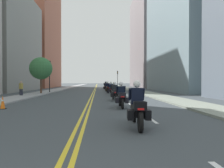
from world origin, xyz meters
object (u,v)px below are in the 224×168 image
Objects in this scene: motorcycle_0 at (137,108)px; motorcycle_1 at (121,97)px; motorcycle_3 at (111,90)px; traffic_cone_0 at (3,102)px; motorcycle_5 at (106,87)px; pedestrian_1 at (21,88)px; traffic_light_far at (118,76)px; street_tree_0 at (41,68)px; motorcycle_2 at (114,93)px; motorcycle_6 at (105,87)px; motorcycle_4 at (108,88)px; traffic_light_near at (49,71)px.

motorcycle_0 is 1.07× the size of motorcycle_1.
motorcycle_3 reaches higher than traffic_cone_0.
pedestrian_1 is (-9.53, -10.43, 0.19)m from motorcycle_5.
traffic_light_far is at bearing -87.27° from pedestrian_1.
traffic_cone_0 is 10.35m from pedestrian_1.
motorcycle_3 is 9.83m from street_tree_0.
motorcycle_1 is 0.47× the size of traffic_light_far.
traffic_cone_0 is (-6.93, -4.74, -0.26)m from motorcycle_2.
motorcycle_5 is 4.99m from motorcycle_6.
motorcycle_2 is at bearing -92.08° from motorcycle_4.
pedestrian_1 is (-9.67, 9.94, 0.20)m from motorcycle_1.
traffic_light_far is at bearing 88.59° from motorcycle_0.
traffic_light_far is (4.14, 39.26, 2.53)m from motorcycle_2.
traffic_cone_0 is 0.48× the size of pedestrian_1.
pedestrian_1 reaches higher than motorcycle_1.
traffic_light_far is at bearing 79.25° from motorcycle_4.
traffic_cone_0 is (-6.82, -20.40, -0.27)m from motorcycle_5.
motorcycle_3 is at bearing -91.07° from motorcycle_4.
motorcycle_6 is 0.48× the size of street_tree_0.
motorcycle_5 is (-0.10, 25.53, -0.02)m from motorcycle_0.
street_tree_0 is at bearing 122.58° from motorcycle_1.
motorcycle_4 is 0.49× the size of traffic_light_near.
traffic_cone_0 is 14.46m from street_tree_0.
motorcycle_5 is at bearing 88.23° from motorcycle_4.
motorcycle_5 reaches higher than motorcycle_6.
traffic_light_near is at bearing -78.40° from pedestrian_1.
traffic_light_far is (11.07, 44.00, 2.79)m from traffic_cone_0.
motorcycle_2 is 1.01× the size of motorcycle_3.
traffic_light_far reaches higher than pedestrian_1.
traffic_light_far reaches higher than motorcycle_0.
street_tree_0 is (-12.83, -29.94, 0.09)m from traffic_light_far.
motorcycle_0 is at bearing -65.67° from street_tree_0.
motorcycle_1 reaches higher than motorcycle_6.
motorcycle_2 is at bearing -96.01° from traffic_light_far.
traffic_light_near is 0.97× the size of traffic_light_far.
motorcycle_6 is (-0.05, 20.66, 0.00)m from motorcycle_2.
motorcycle_4 reaches higher than motorcycle_5.
motorcycle_6 is 2.87× the size of traffic_cone_0.
motorcycle_6 reaches higher than traffic_cone_0.
motorcycle_3 is at bearing -96.93° from traffic_light_far.
traffic_cone_0 is 0.18× the size of traffic_light_near.
street_tree_0 is (-8.58, -6.34, 2.62)m from motorcycle_5.
street_tree_0 is at bearing -143.99° from motorcycle_5.
traffic_light_near is (-8.11, -9.09, 2.45)m from motorcycle_6.
motorcycle_0 reaches higher than motorcycle_1.
motorcycle_0 reaches higher than motorcycle_5.
traffic_cone_0 is at bearing -82.86° from street_tree_0.
motorcycle_3 reaches higher than motorcycle_6.
motorcycle_3 is 9.71m from pedestrian_1.
traffic_cone_0 is (-6.88, -25.40, -0.27)m from motorcycle_6.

